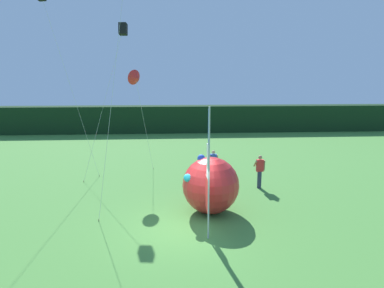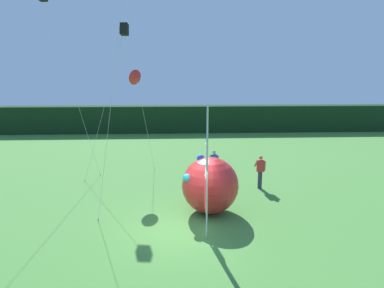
# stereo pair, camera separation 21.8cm
# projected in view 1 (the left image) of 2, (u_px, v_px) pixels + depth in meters

# --- Properties ---
(ground_plane) EXTENTS (120.00, 120.00, 0.00)m
(ground_plane) POSITION_uv_depth(u_px,v_px,m) (187.00, 228.00, 12.68)
(ground_plane) COLOR #478438
(distant_treeline) EXTENTS (80.00, 2.40, 2.86)m
(distant_treeline) POSITION_uv_depth(u_px,v_px,m) (175.00, 119.00, 35.85)
(distant_treeline) COLOR black
(distant_treeline) RESTS_ON ground
(banner_flag) EXTENTS (0.06, 1.03, 4.75)m
(banner_flag) POSITION_uv_depth(u_px,v_px,m) (208.00, 175.00, 11.71)
(banner_flag) COLOR #B7B7BC
(banner_flag) RESTS_ON ground
(person_near_banner) EXTENTS (0.55, 0.48, 1.68)m
(person_near_banner) POSITION_uv_depth(u_px,v_px,m) (213.00, 164.00, 18.83)
(person_near_banner) COLOR #2D334C
(person_near_banner) RESTS_ON ground
(person_mid_field) EXTENTS (0.55, 0.48, 1.76)m
(person_mid_field) POSITION_uv_depth(u_px,v_px,m) (260.00, 171.00, 17.19)
(person_mid_field) COLOR #2D334C
(person_mid_field) RESTS_ON ground
(inflatable_balloon) EXTENTS (2.42, 2.42, 2.49)m
(inflatable_balloon) POSITION_uv_depth(u_px,v_px,m) (211.00, 185.00, 13.97)
(inflatable_balloon) COLOR red
(inflatable_balloon) RESTS_ON ground
(folding_chair) EXTENTS (0.51, 0.51, 0.89)m
(folding_chair) POSITION_uv_depth(u_px,v_px,m) (205.00, 174.00, 18.06)
(folding_chair) COLOR #BCBCC1
(folding_chair) RESTS_ON ground
(kite_black_box_0) EXTENTS (2.56, 1.88, 8.79)m
(kite_black_box_0) POSITION_uv_depth(u_px,v_px,m) (123.00, 30.00, 18.44)
(kite_black_box_0) COLOR brown
(kite_black_box_0) RESTS_ON ground
(kite_red_delta_3) EXTENTS (1.29, 1.94, 6.20)m
(kite_red_delta_3) POSITION_uv_depth(u_px,v_px,m) (136.00, 78.00, 18.51)
(kite_red_delta_3) COLOR brown
(kite_red_delta_3) RESTS_ON ground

